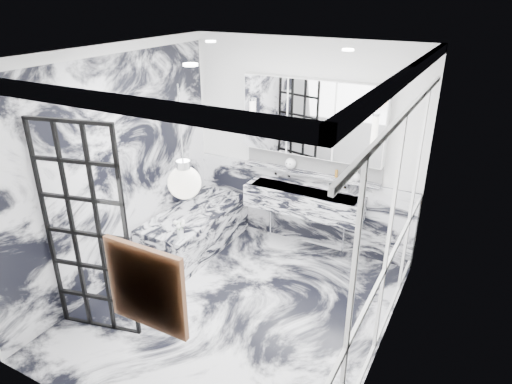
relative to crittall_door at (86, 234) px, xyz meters
The scene contains 25 objects.
floor 1.85m from the crittall_door, 40.46° to the left, with size 3.60×3.60×0.00m, color silver.
ceiling 2.22m from the crittall_door, 40.46° to the left, with size 3.60×3.60×0.00m, color white.
wall_back 2.98m from the crittall_door, 67.97° to the left, with size 3.60×3.60×0.00m, color white.
wall_front 1.43m from the crittall_door, 37.45° to the right, with size 3.60×3.60×0.00m, color white.
wall_left 1.10m from the crittall_door, 117.23° to the left, with size 3.60×3.60×0.00m, color white.
wall_right 2.89m from the crittall_door, 19.27° to the left, with size 3.60×3.60×0.00m, color white.
marble_clad_back 3.00m from the crittall_door, 67.79° to the left, with size 3.18×0.05×1.05m, color silver.
marble_clad_left 1.08m from the crittall_door, 116.51° to the left, with size 0.02×3.56×2.68m, color silver.
panel_molding 2.86m from the crittall_door, 19.41° to the left, with size 0.03×3.40×2.30m, color white.
soap_bottle_a 3.24m from the crittall_door, 55.14° to the left, with size 0.08×0.08×0.20m, color #8C5919.
soap_bottle_b 3.23m from the crittall_door, 55.32° to the left, with size 0.09×0.09×0.19m, color #4C4C51.
soap_bottle_c 3.26m from the crittall_door, 54.51° to the left, with size 0.12×0.12×0.15m, color silver.
face_pot 2.84m from the crittall_door, 69.63° to the left, with size 0.15×0.15×0.15m, color white.
amber_bottle 3.12m from the crittall_door, 58.41° to the left, with size 0.04×0.04×0.10m, color #8C5919.
flower_vase 1.30m from the crittall_door, 79.55° to the left, with size 0.08×0.08×0.12m, color silver.
crittall_door is the anchor object (origin of this frame).
artwork 1.75m from the crittall_door, 28.38° to the right, with size 0.52×0.05×0.52m, color orange.
pendant_light 1.68m from the crittall_door, ahead, with size 0.24×0.24×0.24m, color white.
trough_sink 2.83m from the crittall_door, 63.25° to the left, with size 1.60×0.45×0.30m, color silver.
ledge 2.95m from the crittall_door, 64.69° to the left, with size 1.90×0.14×0.04m, color silver.
subway_tile 3.01m from the crittall_door, 65.19° to the left, with size 1.90×0.03×0.23m, color white.
mirror_cabinet 3.03m from the crittall_door, 64.73° to the left, with size 1.90×0.16×1.00m, color white.
sconce_left 2.69m from the crittall_door, 80.27° to the left, with size 0.07×0.07×0.40m, color white.
sconce_right 3.38m from the crittall_door, 51.08° to the left, with size 0.07×0.07×0.40m, color white.
bathtub 2.03m from the crittall_door, 91.96° to the left, with size 0.75×1.65×0.55m, color silver.
Camera 1 is at (2.20, -3.60, 3.33)m, focal length 32.00 mm.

